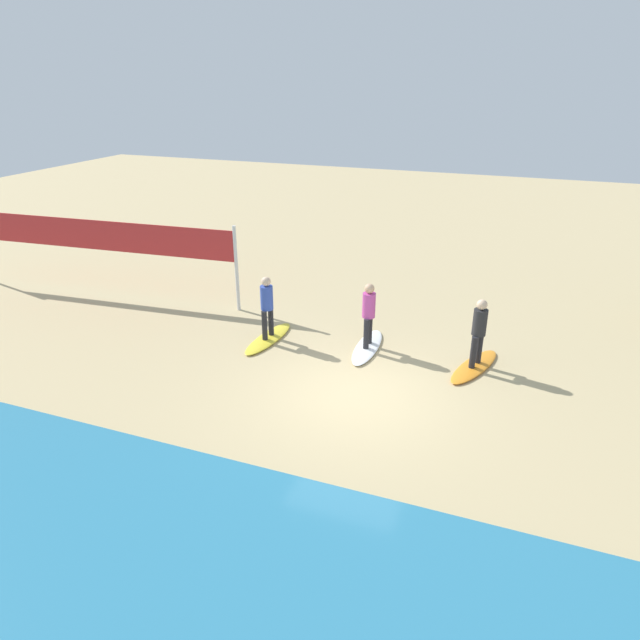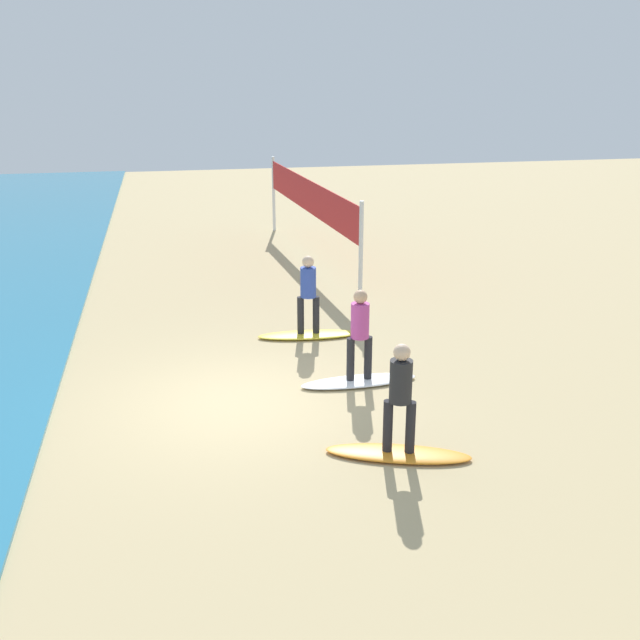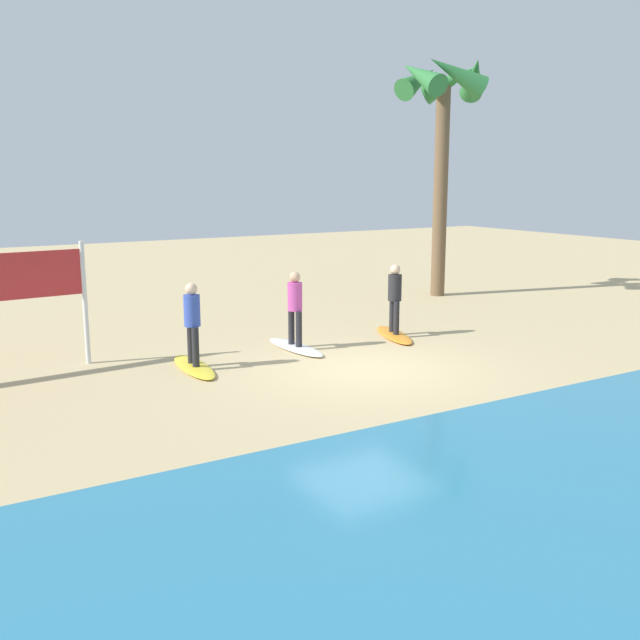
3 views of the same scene
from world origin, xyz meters
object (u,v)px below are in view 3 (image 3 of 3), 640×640
at_px(surfboard_yellow, 194,367).
at_px(surfer_white, 295,303).
at_px(surfboard_white, 295,347).
at_px(palm_tree, 443,103).
at_px(surfer_yellow, 192,318).
at_px(surfboard_orange, 394,335).
at_px(surfer_orange, 395,294).

bearing_deg(surfboard_yellow, surfer_white, 104.32).
bearing_deg(surfboard_white, palm_tree, 116.95).
relative_size(surfer_white, surfboard_yellow, 0.78).
bearing_deg(surfboard_white, surfer_yellow, -82.20).
relative_size(surfboard_white, surfer_yellow, 1.28).
relative_size(surfboard_orange, surfer_orange, 1.28).
height_order(surfboard_orange, surfer_yellow, surfer_yellow).
bearing_deg(surfboard_white, surfboard_yellow, -82.20).
height_order(surfboard_white, surfer_white, surfer_white).
xyz_separation_m(surfboard_orange, surfer_yellow, (5.18, 0.32, 0.99)).
distance_m(surfboard_orange, surfer_white, 2.82).
distance_m(surfer_yellow, palm_tree, 12.02).
distance_m(surfboard_orange, surfer_orange, 0.99).
bearing_deg(surfboard_orange, palm_tree, 149.74).
height_order(surfer_white, surfer_yellow, same).
bearing_deg(palm_tree, surfboard_orange, 40.77).
xyz_separation_m(surfer_orange, palm_tree, (-4.85, -4.18, 4.88)).
height_order(surfer_orange, surfer_white, same).
height_order(surfboard_white, surfer_yellow, surfer_yellow).
relative_size(surfer_orange, surfer_yellow, 1.00).
bearing_deg(surfboard_yellow, surfboard_orange, 98.42).
distance_m(surfboard_white, surfer_white, 0.99).
bearing_deg(palm_tree, surfer_white, 28.58).
xyz_separation_m(surfboard_yellow, surfer_yellow, (0.00, 0.00, 0.99)).
bearing_deg(palm_tree, surfboard_white, 28.58).
relative_size(surfer_white, surfer_yellow, 1.00).
bearing_deg(surfboard_orange, surfboard_yellow, -67.50).
bearing_deg(surfboard_orange, surfer_yellow, -67.50).
bearing_deg(surfer_yellow, palm_tree, -155.83).
xyz_separation_m(surfboard_orange, surfer_white, (2.64, -0.10, 0.99)).
bearing_deg(surfboard_yellow, surfer_yellow, -58.54).
bearing_deg(surfer_yellow, surfer_white, -170.57).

